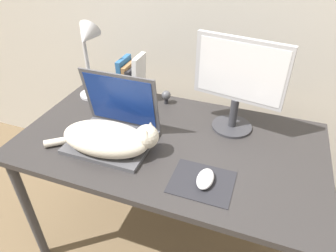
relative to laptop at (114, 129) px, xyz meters
The scene contains 9 objects.
desk 0.27m from the laptop, 18.74° to the left, with size 1.33×0.75×0.73m.
laptop is the anchor object (origin of this frame).
cat 0.08m from the laptop, 76.03° to the right, with size 0.49×0.22×0.14m.
external_monitor 0.57m from the laptop, 29.60° to the left, with size 0.39×0.18×0.43m.
mousepad 0.45m from the laptop, 16.22° to the right, with size 0.23×0.19×0.00m.
computer_mouse 0.46m from the laptop, 15.51° to the right, with size 0.06×0.11×0.03m.
book_row 0.38m from the laptop, 103.29° to the left, with size 0.12×0.14×0.24m.
desk_lamp 0.45m from the laptop, 134.22° to the left, with size 0.17×0.17×0.42m.
webcam 0.38m from the laptop, 74.22° to the left, with size 0.05×0.05×0.07m.
Camera 1 is at (0.35, -0.62, 1.54)m, focal length 32.00 mm.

